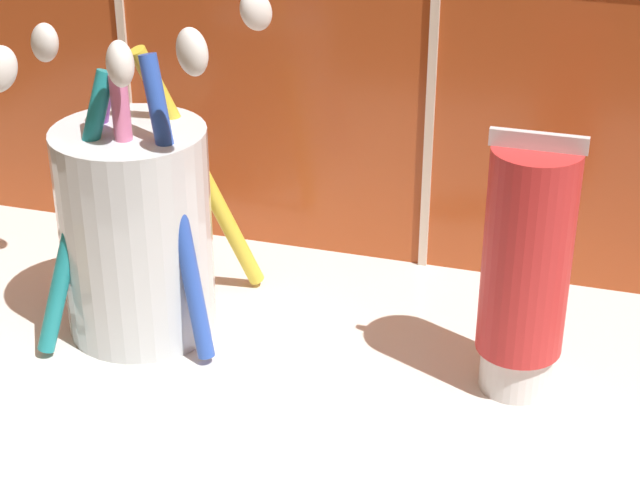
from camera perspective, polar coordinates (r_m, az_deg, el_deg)
sink_counter at (r=53.63cm, az=0.15°, el=-9.38°), size 75.22×31.15×2.00cm
toothbrush_cup at (r=56.67cm, az=-9.78°, el=0.82°), size 13.29×13.38×17.97cm
toothpaste_tube at (r=51.42cm, az=10.92°, el=-1.49°), size 4.41×4.20×13.57cm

